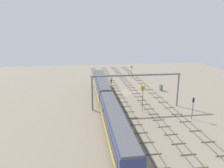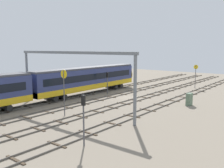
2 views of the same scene
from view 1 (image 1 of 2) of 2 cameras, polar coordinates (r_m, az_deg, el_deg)
The scene contains 12 objects.
ground_plane at distance 61.21m, azimuth 3.86°, elevation -2.28°, with size 101.79×101.79×0.00m, color gray.
track_near_foreground at distance 63.09m, azimuth 10.46°, elevation -1.92°, with size 85.79×2.40×0.16m.
track_second_near at distance 61.73m, azimuth 6.10°, elevation -2.13°, with size 85.79×2.40×0.16m.
track_middle at distance 60.74m, azimuth 1.58°, elevation -2.32°, with size 85.79×2.40×0.16m.
track_with_train at distance 60.15m, azimuth -3.06°, elevation -2.51°, with size 85.79×2.40×0.16m.
train at distance 46.38m, azimuth -1.60°, elevation -4.34°, with size 50.40×3.24×4.80m.
overhead_gantry at distance 47.70m, azimuth 6.66°, elevation 0.50°, with size 0.40×20.64×7.97m.
speed_sign_near_foreground at distance 46.69m, azimuth 8.33°, elevation -2.85°, with size 0.14×1.07×5.75m.
speed_sign_mid_trackside at distance 77.73m, azimuth 5.35°, elevation 3.73°, with size 0.14×0.92×4.93m.
signal_light_trackside_approach at distance 45.48m, azimuth 21.08°, elevation -5.37°, with size 0.31×0.32×4.46m.
signal_light_trackside_departure at distance 59.68m, azimuth -0.24°, elevation -0.02°, with size 0.31×0.32×4.05m.
relay_cabinet at distance 64.39m, azimuth 13.13°, elevation -0.95°, with size 1.22×0.61×1.82m.
Camera 1 is at (-57.33, 12.26, 17.60)m, focal length 33.76 mm.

